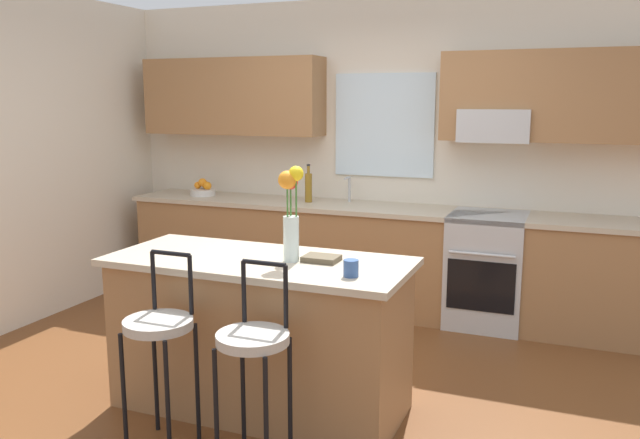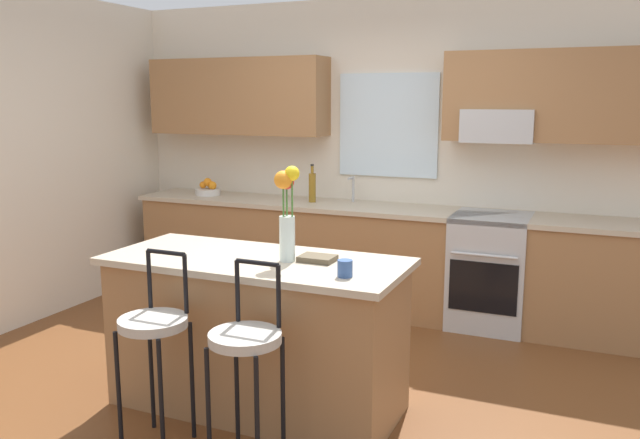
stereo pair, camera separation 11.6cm
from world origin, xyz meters
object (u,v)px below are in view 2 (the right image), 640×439
object	(u,v)px
bar_stool_near	(154,331)
bar_stool_middle	(246,347)
kitchen_island	(257,333)
mug_ceramic	(345,268)
flower_vase	(287,207)
bottle_olive_oil	(312,187)
fruit_bowl_oranges	(208,189)
oven_range	(489,271)
cookbook	(317,258)

from	to	relation	value
bar_stool_near	bar_stool_middle	distance (m)	0.55
kitchen_island	bar_stool_near	size ratio (longest dim) A/B	1.70
bar_stool_middle	mug_ceramic	xyz separation A→B (m)	(0.35, 0.43, 0.33)
flower_vase	bottle_olive_oil	world-z (taller)	flower_vase
bar_stool_middle	fruit_bowl_oranges	xyz separation A→B (m)	(-1.92, 2.63, 0.34)
oven_range	bottle_olive_oil	distance (m)	1.69
cookbook	fruit_bowl_oranges	world-z (taller)	fruit_bowl_oranges
cookbook	fruit_bowl_oranges	xyz separation A→B (m)	(-2.01, 1.96, 0.04)
oven_range	bar_stool_middle	distance (m)	2.72
bar_stool_middle	bottle_olive_oil	xyz separation A→B (m)	(-0.82, 2.63, 0.42)
oven_range	flower_vase	distance (m)	2.29
kitchen_island	cookbook	world-z (taller)	cookbook
fruit_bowl_oranges	bottle_olive_oil	size ratio (longest dim) A/B	0.71
mug_ceramic	cookbook	world-z (taller)	mug_ceramic
kitchen_island	bottle_olive_oil	xyz separation A→B (m)	(-0.55, 2.03, 0.59)
oven_range	cookbook	size ratio (longest dim) A/B	4.60
oven_range	kitchen_island	bearing A→B (deg)	-117.42
oven_range	fruit_bowl_oranges	size ratio (longest dim) A/B	3.83
kitchen_island	fruit_bowl_oranges	bearing A→B (deg)	128.98
cookbook	bar_stool_near	bearing A→B (deg)	-133.46
kitchen_island	bar_stool_middle	size ratio (longest dim) A/B	1.70
bottle_olive_oil	flower_vase	bearing A→B (deg)	-69.65
bar_stool_near	cookbook	distance (m)	0.97
bar_stool_middle	bottle_olive_oil	bearing A→B (deg)	107.35
mug_ceramic	fruit_bowl_oranges	bearing A→B (deg)	135.87
fruit_bowl_oranges	bottle_olive_oil	bearing A→B (deg)	-0.22
fruit_bowl_oranges	cookbook	bearing A→B (deg)	-44.30
bar_stool_middle	flower_vase	bearing A→B (deg)	96.75
flower_vase	mug_ceramic	distance (m)	0.53
bar_stool_near	oven_range	bearing A→B (deg)	63.20
kitchen_island	bar_stool_near	bearing A→B (deg)	-114.67
oven_range	cookbook	world-z (taller)	cookbook
kitchen_island	fruit_bowl_oranges	distance (m)	2.66
fruit_bowl_oranges	bar_stool_middle	bearing A→B (deg)	-53.89
bar_stool_near	flower_vase	size ratio (longest dim) A/B	1.91
mug_ceramic	cookbook	bearing A→B (deg)	137.14
kitchen_island	mug_ceramic	world-z (taller)	mug_ceramic
kitchen_island	cookbook	bearing A→B (deg)	11.53
flower_vase	fruit_bowl_oranges	bearing A→B (deg)	132.41
bar_stool_middle	flower_vase	size ratio (longest dim) A/B	1.91
fruit_bowl_oranges	kitchen_island	bearing A→B (deg)	-51.02
kitchen_island	cookbook	distance (m)	0.60
flower_vase	bar_stool_middle	bearing A→B (deg)	-83.25
cookbook	bottle_olive_oil	size ratio (longest dim) A/B	0.59
oven_range	bar_stool_near	xyz separation A→B (m)	(-1.31, -2.60, 0.18)
bar_stool_near	fruit_bowl_oranges	xyz separation A→B (m)	(-1.37, 2.63, 0.34)
oven_range	flower_vase	world-z (taller)	flower_vase
bar_stool_middle	flower_vase	xyz separation A→B (m)	(-0.07, 0.61, 0.60)
oven_range	cookbook	bearing A→B (deg)	-109.33
cookbook	bottle_olive_oil	world-z (taller)	bottle_olive_oil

